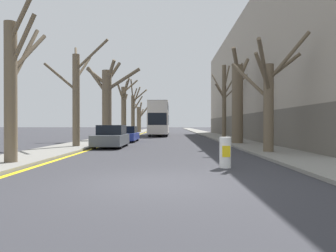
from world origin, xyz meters
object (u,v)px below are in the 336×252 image
(street_tree_left_4, at_px, (134,110))
(street_tree_right_2, at_px, (225,99))
(parked_car_1, at_px, (126,134))
(street_tree_left_3, at_px, (124,108))
(street_tree_left_0, at_px, (14,81))
(street_tree_left_1, at_px, (77,95))
(traffic_bollard, at_px, (225,152))
(street_tree_right_1, at_px, (238,100))
(street_tree_left_2, at_px, (107,99))
(street_tree_right_0, at_px, (268,99))
(street_tree_left_5, at_px, (139,118))
(double_decker_bus, at_px, (159,117))
(parked_car_0, at_px, (111,137))

(street_tree_left_4, height_order, street_tree_right_2, street_tree_left_4)
(street_tree_right_2, distance_m, parked_car_1, 10.23)
(street_tree_left_4, bearing_deg, street_tree_left_3, -90.74)
(street_tree_left_0, bearing_deg, street_tree_left_4, 89.91)
(street_tree_left_0, bearing_deg, street_tree_left_1, 92.05)
(street_tree_left_0, distance_m, traffic_bollard, 8.22)
(street_tree_right_1, height_order, traffic_bollard, street_tree_right_1)
(street_tree_left_2, relative_size, street_tree_right_2, 1.05)
(street_tree_right_0, bearing_deg, traffic_bollard, -122.18)
(street_tree_left_5, distance_m, street_tree_right_2, 27.26)
(street_tree_left_1, bearing_deg, street_tree_left_4, 89.23)
(street_tree_left_4, relative_size, street_tree_right_0, 1.37)
(street_tree_left_0, height_order, double_decker_bus, street_tree_left_0)
(parked_car_1, bearing_deg, street_tree_right_2, 18.60)
(double_decker_bus, xyz_separation_m, parked_car_0, (-2.30, -21.01, -1.80))
(street_tree_right_1, xyz_separation_m, parked_car_0, (-9.00, -3.10, -2.70))
(street_tree_left_0, height_order, parked_car_1, street_tree_left_0)
(street_tree_right_2, bearing_deg, street_tree_left_2, -174.51)
(street_tree_left_5, bearing_deg, street_tree_left_0, -89.98)
(double_decker_bus, height_order, traffic_bollard, double_decker_bus)
(street_tree_right_2, relative_size, double_decker_bus, 0.61)
(street_tree_left_3, relative_size, parked_car_0, 1.81)
(street_tree_left_1, height_order, parked_car_1, street_tree_left_1)
(parked_car_1, bearing_deg, street_tree_left_5, 93.92)
(street_tree_left_3, xyz_separation_m, street_tree_right_2, (11.11, -7.90, 0.39))
(street_tree_left_3, bearing_deg, street_tree_left_1, -90.78)
(street_tree_left_3, relative_size, street_tree_right_1, 1.02)
(street_tree_left_5, xyz_separation_m, parked_car_1, (1.92, -27.96, -2.08))
(street_tree_left_1, xyz_separation_m, double_decker_bus, (4.50, 21.34, -0.97))
(street_tree_left_1, height_order, street_tree_left_5, street_tree_left_1)
(street_tree_left_0, bearing_deg, street_tree_left_3, 90.11)
(street_tree_left_1, bearing_deg, street_tree_right_2, 41.13)
(street_tree_left_1, height_order, street_tree_left_2, street_tree_left_2)
(street_tree_left_4, xyz_separation_m, parked_car_1, (1.84, -19.45, -3.01))
(street_tree_right_1, relative_size, parked_car_1, 1.65)
(street_tree_left_3, bearing_deg, street_tree_left_0, -89.89)
(street_tree_left_0, bearing_deg, street_tree_right_0, 21.54)
(street_tree_left_0, bearing_deg, double_decker_bus, 81.92)
(street_tree_right_2, height_order, parked_car_1, street_tree_right_2)
(street_tree_right_1, bearing_deg, street_tree_left_3, 127.27)
(street_tree_right_0, bearing_deg, double_decker_bus, 104.73)
(street_tree_left_3, height_order, traffic_bollard, street_tree_left_3)
(street_tree_left_0, xyz_separation_m, parked_car_0, (1.90, 8.56, -2.44))
(traffic_bollard, bearing_deg, street_tree_right_2, 80.08)
(street_tree_right_2, height_order, parked_car_0, street_tree_right_2)
(street_tree_left_1, xyz_separation_m, street_tree_right_1, (11.19, 3.42, -0.07))
(street_tree_left_3, height_order, street_tree_right_2, street_tree_right_2)
(parked_car_0, bearing_deg, double_decker_bus, 83.75)
(street_tree_left_1, xyz_separation_m, parked_car_0, (2.19, 0.33, -2.77))
(street_tree_right_0, relative_size, street_tree_right_2, 0.81)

